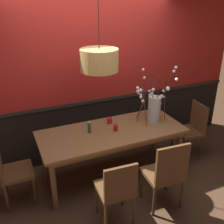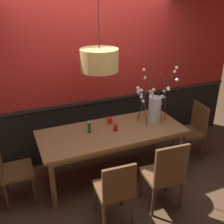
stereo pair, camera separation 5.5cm
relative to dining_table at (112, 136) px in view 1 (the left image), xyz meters
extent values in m
plane|color=#4C3321|center=(0.00, 0.00, -0.69)|extent=(24.00, 24.00, 0.00)
cube|color=black|center=(0.00, 0.75, -0.21)|extent=(5.23, 0.12, 0.95)
cube|color=black|center=(0.00, 0.74, 0.28)|extent=(5.23, 0.14, 0.05)
cube|color=#B2231E|center=(0.00, 0.75, 1.21)|extent=(5.23, 0.12, 1.90)
cube|color=olive|center=(0.00, 0.00, 0.06)|extent=(2.07, 0.86, 0.04)
cube|color=brown|center=(0.00, 0.00, 0.00)|extent=(1.96, 0.76, 0.08)
cylinder|color=brown|center=(-0.95, -0.34, -0.32)|extent=(0.07, 0.07, 0.73)
cylinder|color=brown|center=(0.95, -0.34, -0.32)|extent=(0.07, 0.07, 0.73)
cylinder|color=brown|center=(-0.95, 0.34, -0.32)|extent=(0.07, 0.07, 0.73)
cylinder|color=brown|center=(0.95, 0.34, -0.32)|extent=(0.07, 0.07, 0.73)
cube|color=brown|center=(1.38, -0.01, -0.24)|extent=(0.43, 0.46, 0.04)
cube|color=brown|center=(1.55, -0.02, 0.01)|extent=(0.07, 0.40, 0.46)
cylinder|color=#492F1A|center=(1.20, -0.17, -0.48)|extent=(0.04, 0.04, 0.43)
cylinder|color=#492F1A|center=(1.23, 0.19, -0.48)|extent=(0.04, 0.04, 0.43)
cylinder|color=#492F1A|center=(1.53, -0.20, -0.48)|extent=(0.04, 0.04, 0.43)
cylinder|color=#492F1A|center=(1.56, 0.16, -0.48)|extent=(0.04, 0.04, 0.43)
cube|color=brown|center=(-1.33, 0.02, -0.24)|extent=(0.40, 0.43, 0.04)
cylinder|color=#492F1A|center=(-1.16, 0.20, -0.48)|extent=(0.04, 0.04, 0.43)
cylinder|color=#492F1A|center=(-1.17, -0.17, -0.48)|extent=(0.04, 0.04, 0.43)
cylinder|color=#492F1A|center=(-1.50, 0.20, -0.48)|extent=(0.04, 0.04, 0.43)
cylinder|color=#492F1A|center=(-1.51, -0.16, -0.48)|extent=(0.04, 0.04, 0.43)
cube|color=brown|center=(0.28, 0.80, -0.23)|extent=(0.47, 0.46, 0.04)
cube|color=brown|center=(0.26, 0.98, 0.04)|extent=(0.41, 0.07, 0.49)
cylinder|color=#492F1A|center=(0.48, 0.63, -0.47)|extent=(0.04, 0.04, 0.44)
cylinder|color=#492F1A|center=(0.11, 0.60, -0.47)|extent=(0.04, 0.04, 0.44)
cylinder|color=#492F1A|center=(0.45, 0.99, -0.47)|extent=(0.04, 0.04, 0.44)
cylinder|color=#492F1A|center=(0.08, 0.96, -0.47)|extent=(0.04, 0.04, 0.44)
cube|color=brown|center=(-0.27, 0.77, -0.25)|extent=(0.46, 0.42, 0.04)
cube|color=brown|center=(-0.28, 0.94, -0.01)|extent=(0.41, 0.07, 0.44)
cylinder|color=#492F1A|center=(-0.07, 0.63, -0.48)|extent=(0.04, 0.04, 0.42)
cylinder|color=#492F1A|center=(-0.44, 0.59, -0.48)|extent=(0.04, 0.04, 0.42)
cylinder|color=#492F1A|center=(-0.10, 0.94, -0.48)|extent=(0.04, 0.04, 0.42)
cylinder|color=#492F1A|center=(-0.47, 0.91, -0.48)|extent=(0.04, 0.04, 0.42)
cube|color=brown|center=(-0.32, -0.80, -0.23)|extent=(0.43, 0.43, 0.04)
cube|color=brown|center=(-0.33, -0.98, 0.00)|extent=(0.39, 0.06, 0.41)
cylinder|color=#492F1A|center=(-0.48, -0.62, -0.47)|extent=(0.04, 0.04, 0.44)
cylinder|color=#492F1A|center=(-0.13, -0.64, -0.47)|extent=(0.04, 0.04, 0.44)
cylinder|color=#492F1A|center=(-0.50, -0.96, -0.47)|extent=(0.04, 0.04, 0.44)
cylinder|color=#492F1A|center=(-0.15, -0.98, -0.47)|extent=(0.04, 0.04, 0.44)
cube|color=brown|center=(0.35, -0.79, -0.23)|extent=(0.48, 0.45, 0.04)
cube|color=brown|center=(0.34, -0.98, 0.04)|extent=(0.44, 0.07, 0.49)
cylinder|color=#492F1A|center=(0.17, -0.60, -0.47)|extent=(0.04, 0.04, 0.44)
cylinder|color=#492F1A|center=(0.56, -0.62, -0.47)|extent=(0.04, 0.04, 0.44)
cylinder|color=#492F1A|center=(0.14, -0.95, -0.47)|extent=(0.04, 0.04, 0.44)
cylinder|color=#492F1A|center=(0.54, -0.98, -0.47)|extent=(0.04, 0.04, 0.44)
cylinder|color=silver|center=(0.71, 0.03, 0.28)|extent=(0.19, 0.19, 0.39)
cylinder|color=silver|center=(0.71, 0.03, 0.13)|extent=(0.17, 0.17, 0.09)
cylinder|color=#472D23|center=(0.79, -0.10, 0.45)|extent=(0.21, 0.19, 0.73)
sphere|color=white|center=(0.88, -0.20, 0.78)|extent=(0.05, 0.05, 0.05)
sphere|color=white|center=(0.81, -0.12, 0.64)|extent=(0.06, 0.06, 0.06)
sphere|color=white|center=(0.79, -0.08, 0.50)|extent=(0.03, 0.03, 0.03)
sphere|color=white|center=(0.80, -0.14, 0.63)|extent=(0.04, 0.04, 0.04)
cylinder|color=#472D23|center=(0.73, 0.01, 0.33)|extent=(0.09, 0.15, 0.50)
sphere|color=white|center=(0.79, -0.02, 0.49)|extent=(0.05, 0.05, 0.05)
sphere|color=white|center=(0.78, -0.01, 0.37)|extent=(0.04, 0.04, 0.04)
sphere|color=white|center=(0.79, -0.05, 0.58)|extent=(0.04, 0.04, 0.04)
cylinder|color=#472D23|center=(0.60, 0.18, 0.38)|extent=(0.29, 0.15, 0.59)
sphere|color=white|center=(0.53, 0.23, 0.52)|extent=(0.05, 0.05, 0.05)
sphere|color=white|center=(0.57, 0.20, 0.47)|extent=(0.04, 0.04, 0.04)
sphere|color=white|center=(0.55, 0.18, 0.44)|extent=(0.05, 0.05, 0.05)
cylinder|color=#472D23|center=(0.87, 0.04, 0.49)|extent=(0.01, 0.31, 0.80)
sphere|color=white|center=(1.01, 0.04, 0.82)|extent=(0.04, 0.04, 0.04)
sphere|color=white|center=(1.04, 0.05, 0.88)|extent=(0.05, 0.05, 0.05)
sphere|color=white|center=(0.87, 0.03, 0.54)|extent=(0.03, 0.03, 0.03)
cylinder|color=#472D23|center=(0.65, 0.00, 0.48)|extent=(0.10, 0.12, 0.78)
sphere|color=white|center=(0.63, 0.01, 0.55)|extent=(0.04, 0.04, 0.04)
sphere|color=white|center=(0.63, -0.03, 0.48)|extent=(0.03, 0.03, 0.03)
sphere|color=white|center=(0.65, 0.02, 0.58)|extent=(0.04, 0.04, 0.04)
sphere|color=white|center=(0.64, -0.01, 0.61)|extent=(0.05, 0.05, 0.05)
cylinder|color=#472D23|center=(0.53, 0.04, 0.39)|extent=(0.07, 0.29, 0.61)
sphere|color=white|center=(0.41, 0.05, 0.65)|extent=(0.05, 0.05, 0.05)
sphere|color=white|center=(0.46, 0.03, 0.61)|extent=(0.05, 0.05, 0.05)
sphere|color=white|center=(0.52, 0.07, 0.42)|extent=(0.05, 0.05, 0.05)
sphere|color=white|center=(0.44, 0.07, 0.56)|extent=(0.04, 0.04, 0.04)
sphere|color=white|center=(0.42, 0.07, 0.59)|extent=(0.04, 0.04, 0.04)
cylinder|color=#472D23|center=(0.70, 0.19, 0.46)|extent=(0.40, 0.05, 0.74)
sphere|color=white|center=(0.69, 0.34, 0.68)|extent=(0.05, 0.05, 0.05)
sphere|color=white|center=(0.70, 0.39, 0.80)|extent=(0.04, 0.04, 0.04)
sphere|color=white|center=(0.71, 0.21, 0.50)|extent=(0.03, 0.03, 0.03)
sphere|color=white|center=(0.73, 0.20, 0.51)|extent=(0.03, 0.03, 0.03)
sphere|color=white|center=(0.71, 0.19, 0.46)|extent=(0.04, 0.04, 0.04)
cylinder|color=red|center=(0.06, 0.22, 0.13)|extent=(0.08, 0.08, 0.10)
torus|color=red|center=(0.06, 0.22, 0.17)|extent=(0.08, 0.08, 0.01)
cylinder|color=silver|center=(0.06, 0.22, 0.12)|extent=(0.05, 0.05, 0.05)
cylinder|color=red|center=(0.05, -0.02, 0.13)|extent=(0.06, 0.06, 0.10)
torus|color=red|center=(0.05, -0.02, 0.18)|extent=(0.07, 0.07, 0.01)
cylinder|color=silver|center=(0.05, -0.02, 0.12)|extent=(0.04, 0.04, 0.05)
cylinder|color=#2D5633|center=(-0.31, 0.08, 0.16)|extent=(0.05, 0.05, 0.15)
cylinder|color=beige|center=(-0.31, 0.08, 0.24)|extent=(0.04, 0.04, 0.02)
cylinder|color=tan|center=(-0.13, 0.10, 1.08)|extent=(0.49, 0.49, 0.29)
sphere|color=#F9EAB7|center=(-0.13, 0.10, 1.04)|extent=(0.14, 0.14, 0.14)
cylinder|color=black|center=(-0.13, 0.10, 1.70)|extent=(0.01, 0.01, 0.94)
camera|label=1|loc=(-1.35, -3.04, 1.87)|focal=42.53mm
camera|label=2|loc=(-1.30, -3.06, 1.87)|focal=42.53mm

